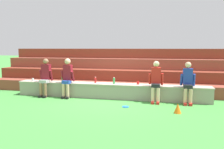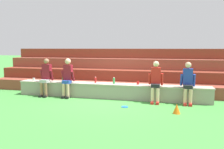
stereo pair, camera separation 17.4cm
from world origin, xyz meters
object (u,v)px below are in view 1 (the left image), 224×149
at_px(person_left_of_center, 67,76).
at_px(plastic_cup_left_end, 138,83).
at_px(plastic_cup_middle, 33,80).
at_px(sports_cone, 178,108).
at_px(person_right_of_center, 188,82).
at_px(water_bottle_mid_left, 63,79).
at_px(person_center, 156,80).
at_px(water_bottle_mid_right, 114,81).
at_px(person_far_left, 45,76).
at_px(water_bottle_near_left, 95,80).
at_px(frisbee, 126,107).

distance_m(person_left_of_center, plastic_cup_left_end, 2.68).
xyz_separation_m(plastic_cup_middle, sports_cone, (5.56, -1.43, -0.47)).
distance_m(person_right_of_center, water_bottle_mid_left, 4.67).
relative_size(person_center, water_bottle_mid_right, 5.95).
height_order(person_far_left, sports_cone, person_far_left).
bearing_deg(plastic_cup_middle, water_bottle_near_left, 2.54).
relative_size(water_bottle_mid_left, sports_cone, 0.97).
distance_m(plastic_cup_left_end, sports_cone, 2.06).
distance_m(person_center, water_bottle_mid_right, 1.56).
distance_m(person_far_left, person_right_of_center, 5.29).
height_order(plastic_cup_left_end, sports_cone, plastic_cup_left_end).
relative_size(person_far_left, sports_cone, 5.09).
relative_size(plastic_cup_middle, frisbee, 0.53).
distance_m(plastic_cup_middle, sports_cone, 5.76).
distance_m(water_bottle_mid_left, plastic_cup_left_end, 2.96).
xyz_separation_m(person_left_of_center, water_bottle_mid_right, (1.77, 0.22, -0.14)).
xyz_separation_m(person_left_of_center, water_bottle_near_left, (1.02, 0.31, -0.15)).
bearing_deg(sports_cone, person_far_left, 165.72).
height_order(person_left_of_center, frisbee, person_left_of_center).
bearing_deg(plastic_cup_left_end, plastic_cup_middle, -178.82).
distance_m(person_left_of_center, water_bottle_near_left, 1.08).
relative_size(person_far_left, water_bottle_mid_left, 5.24).
distance_m(person_left_of_center, plastic_cup_middle, 1.60).
relative_size(person_left_of_center, plastic_cup_left_end, 12.55).
bearing_deg(water_bottle_mid_right, water_bottle_near_left, 173.26).
distance_m(person_far_left, person_left_of_center, 0.92).
relative_size(plastic_cup_left_end, frisbee, 0.54).
bearing_deg(water_bottle_mid_right, water_bottle_mid_left, 179.89).
xyz_separation_m(plastic_cup_left_end, sports_cone, (1.32, -1.52, -0.47)).
xyz_separation_m(water_bottle_mid_right, frisbee, (0.62, -1.12, -0.66)).
distance_m(person_far_left, water_bottle_mid_right, 2.70).
distance_m(water_bottle_mid_right, water_bottle_mid_left, 2.07).
bearing_deg(water_bottle_near_left, person_center, -8.46).
distance_m(water_bottle_mid_right, plastic_cup_left_end, 0.89).
relative_size(plastic_cup_middle, sports_cone, 0.40).
bearing_deg(water_bottle_near_left, person_far_left, -171.34).
height_order(person_center, person_right_of_center, person_center).
height_order(frisbee, sports_cone, sports_cone).
relative_size(water_bottle_near_left, frisbee, 1.04).
bearing_deg(person_right_of_center, plastic_cup_middle, 178.12).
bearing_deg(plastic_cup_left_end, person_left_of_center, -173.92).
bearing_deg(person_center, water_bottle_mid_left, 175.94).
xyz_separation_m(water_bottle_mid_left, sports_cone, (4.28, -1.46, -0.55)).
xyz_separation_m(person_far_left, water_bottle_near_left, (1.94, 0.30, -0.13)).
bearing_deg(water_bottle_mid_left, person_right_of_center, -2.77).
bearing_deg(frisbee, person_far_left, 164.66).
distance_m(person_center, person_right_of_center, 1.06).
bearing_deg(person_left_of_center, plastic_cup_left_end, 6.08).
bearing_deg(person_center, water_bottle_near_left, 171.54).
bearing_deg(plastic_cup_middle, water_bottle_mid_right, 0.46).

